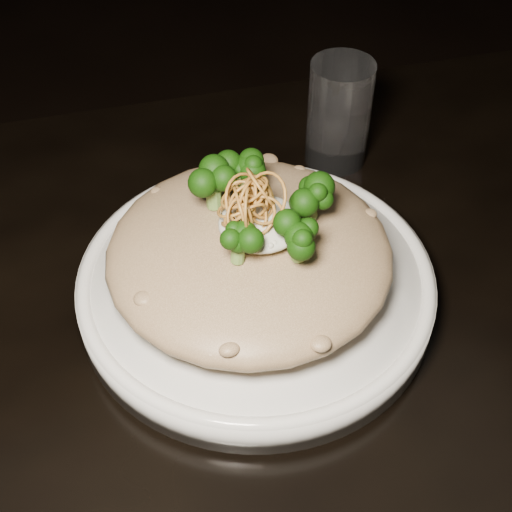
% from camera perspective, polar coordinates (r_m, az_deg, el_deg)
% --- Properties ---
extents(table, '(1.10, 0.80, 0.75)m').
position_cam_1_polar(table, '(0.70, 7.76, -10.20)').
color(table, black).
rests_on(table, ground).
extents(plate, '(0.31, 0.31, 0.03)m').
position_cam_1_polar(plate, '(0.64, -0.00, -2.42)').
color(plate, white).
rests_on(plate, table).
extents(risotto, '(0.25, 0.25, 0.05)m').
position_cam_1_polar(risotto, '(0.61, -0.54, 0.30)').
color(risotto, brown).
rests_on(risotto, plate).
extents(broccoli, '(0.14, 0.14, 0.05)m').
position_cam_1_polar(broccoli, '(0.57, 0.52, 3.97)').
color(broccoli, black).
rests_on(broccoli, risotto).
extents(cheese, '(0.07, 0.07, 0.02)m').
position_cam_1_polar(cheese, '(0.58, 0.35, 2.63)').
color(cheese, silver).
rests_on(cheese, risotto).
extents(shallots, '(0.06, 0.06, 0.04)m').
position_cam_1_polar(shallots, '(0.56, -0.49, 4.54)').
color(shallots, brown).
rests_on(shallots, cheese).
extents(drinking_glass, '(0.08, 0.08, 0.12)m').
position_cam_1_polar(drinking_glass, '(0.77, 6.65, 11.23)').
color(drinking_glass, white).
rests_on(drinking_glass, table).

